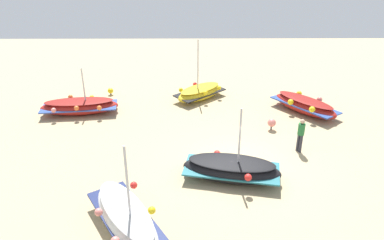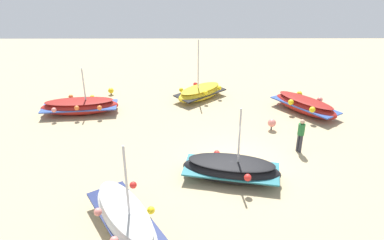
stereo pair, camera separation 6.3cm
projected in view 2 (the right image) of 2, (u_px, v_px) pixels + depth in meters
name	position (u px, v px, depth m)	size (l,w,h in m)	color
ground_plane	(237.00, 165.00, 16.06)	(51.59, 51.59, 0.00)	tan
fishing_boat_0	(200.00, 92.00, 23.11)	(3.59, 3.48, 3.94)	gold
fishing_boat_1	(305.00, 105.00, 21.13)	(3.74, 4.26, 1.00)	maroon
fishing_boat_2	(231.00, 169.00, 14.88)	(4.31, 2.30, 3.31)	black
fishing_boat_3	(80.00, 106.00, 21.00)	(4.62, 2.22, 2.76)	maroon
fishing_boat_4	(125.00, 218.00, 12.05)	(3.37, 4.25, 3.57)	white
person_walking	(301.00, 133.00, 16.76)	(0.32, 0.32, 1.69)	#2D2D38
mooring_buoy_0	(272.00, 123.00, 19.07)	(0.44, 0.44, 0.64)	#3F3F42
mooring_buoy_1	(111.00, 91.00, 23.85)	(0.37, 0.37, 0.47)	#3F3F42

